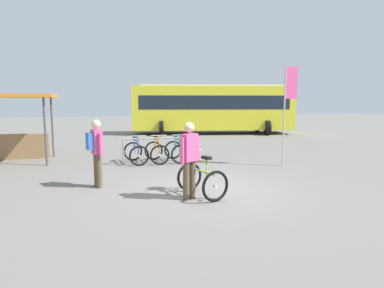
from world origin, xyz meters
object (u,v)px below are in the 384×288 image
object	(u,v)px
market_stall	(9,121)
banner_flag	(289,96)
racked_bike_orange	(157,152)
bus_distant	(213,106)
racked_bike_teal	(177,151)
pedestrian_with_backpack	(96,149)
racked_bike_blue	(136,152)
person_with_featured_bike	(189,157)
featured_bicycle	(199,175)

from	to	relation	value
market_stall	banner_flag	bearing A→B (deg)	-21.47
racked_bike_orange	bus_distant	bearing A→B (deg)	59.61
racked_bike_teal	pedestrian_with_backpack	size ratio (longest dim) A/B	0.68
market_stall	banner_flag	size ratio (longest dim) A/B	0.97
racked_bike_orange	bus_distant	size ratio (longest dim) A/B	0.11
bus_distant	market_stall	bearing A→B (deg)	-143.90
racked_bike_blue	pedestrian_with_backpack	world-z (taller)	pedestrian_with_backpack
bus_distant	market_stall	world-z (taller)	bus_distant
person_with_featured_bike	bus_distant	size ratio (longest dim) A/B	0.16
bus_distant	market_stall	distance (m)	12.52
bus_distant	racked_bike_orange	bearing A→B (deg)	-120.39
pedestrian_with_backpack	banner_flag	bearing A→B (deg)	10.36
market_stall	racked_bike_teal	bearing A→B (deg)	-17.01
featured_bicycle	bus_distant	bearing A→B (deg)	68.92
racked_bike_orange	racked_bike_blue	bearing A→B (deg)	177.66
racked_bike_orange	person_with_featured_bike	world-z (taller)	person_with_featured_bike
racked_bike_orange	banner_flag	world-z (taller)	banner_flag
racked_bike_teal	featured_bicycle	world-z (taller)	same
person_with_featured_bike	racked_bike_orange	bearing A→B (deg)	88.66
racked_bike_teal	market_stall	world-z (taller)	market_stall
pedestrian_with_backpack	bus_distant	distance (m)	13.96
racked_bike_blue	market_stall	bearing A→B (deg)	158.40
pedestrian_with_backpack	banner_flag	distance (m)	6.13
racked_bike_teal	pedestrian_with_backpack	distance (m)	3.94
racked_bike_orange	pedestrian_with_backpack	xyz separation A→B (m)	(-1.98, -2.86, 0.57)
racked_bike_blue	racked_bike_teal	distance (m)	1.40
racked_bike_orange	featured_bicycle	bearing A→B (deg)	-87.34
bus_distant	market_stall	xyz separation A→B (m)	(-10.12, -7.38, -0.35)
racked_bike_teal	market_stall	distance (m)	5.86
racked_bike_orange	pedestrian_with_backpack	distance (m)	3.52
racked_bike_orange	racked_bike_teal	xyz separation A→B (m)	(0.70, -0.03, 0.00)
person_with_featured_bike	banner_flag	size ratio (longest dim) A/B	0.51
featured_bicycle	pedestrian_with_backpack	world-z (taller)	pedestrian_with_backpack
banner_flag	pedestrian_with_backpack	bearing A→B (deg)	-169.64
racked_bike_orange	banner_flag	size ratio (longest dim) A/B	0.35
racked_bike_orange	market_stall	bearing A→B (deg)	161.00
racked_bike_teal	banner_flag	size ratio (longest dim) A/B	0.35
racked_bike_blue	racked_bike_orange	bearing A→B (deg)	-2.34
market_stall	bus_distant	bearing A→B (deg)	36.10
banner_flag	racked_bike_blue	bearing A→B (deg)	158.64
person_with_featured_bike	market_stall	world-z (taller)	market_stall
racked_bike_blue	pedestrian_with_backpack	size ratio (longest dim) A/B	0.71
pedestrian_with_backpack	person_with_featured_bike	bearing A→B (deg)	-40.04
racked_bike_teal	bus_distant	size ratio (longest dim) A/B	0.11
featured_bicycle	person_with_featured_bike	size ratio (longest dim) A/B	0.76
racked_bike_blue	person_with_featured_bike	distance (m)	4.53
person_with_featured_bike	banner_flag	distance (m)	5.00
banner_flag	market_stall	bearing A→B (deg)	158.53
racked_bike_teal	person_with_featured_bike	distance (m)	4.51
featured_bicycle	market_stall	world-z (taller)	market_stall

